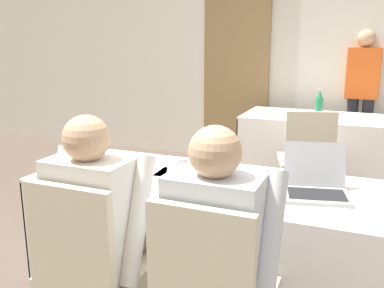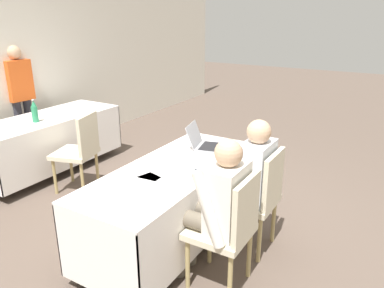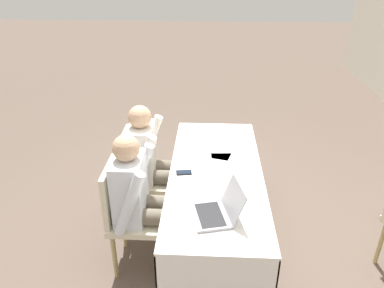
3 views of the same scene
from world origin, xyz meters
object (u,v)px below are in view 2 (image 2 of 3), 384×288
object	(u,v)px
water_bottle	(35,112)
person_white_shirt	(247,176)
laptop	(205,143)
cell_phone	(201,172)
chair_near_right	(258,196)
person_red_shirt	(20,96)
person_checkered_shirt	(217,203)
chair_far_spare	(80,149)
chair_near_left	(229,226)

from	to	relation	value
water_bottle	person_white_shirt	size ratio (longest dim) A/B	0.24
laptop	cell_phone	distance (m)	0.61
chair_near_right	person_white_shirt	size ratio (longest dim) A/B	0.78
laptop	person_red_shirt	world-z (taller)	person_red_shirt
person_white_shirt	person_checkered_shirt	bearing A→B (deg)	0.00
person_white_shirt	laptop	bearing A→B (deg)	-117.16
water_bottle	person_checkered_shirt	size ratio (longest dim) A/B	0.24
person_checkered_shirt	water_bottle	bearing A→B (deg)	-102.48
laptop	chair_near_right	distance (m)	0.79
water_bottle	chair_far_spare	bearing A→B (deg)	-89.55
person_white_shirt	person_red_shirt	bearing A→B (deg)	-96.67
cell_phone	laptop	bearing A→B (deg)	16.98
cell_phone	chair_near_left	bearing A→B (deg)	-136.02
person_red_shirt	person_white_shirt	bearing A→B (deg)	-93.27
chair_near_right	person_white_shirt	bearing A→B (deg)	-90.00
water_bottle	chair_near_left	world-z (taller)	water_bottle
chair_near_left	person_checkered_shirt	world-z (taller)	person_checkered_shirt
chair_near_left	chair_far_spare	distance (m)	2.29
chair_far_spare	person_checkered_shirt	distance (m)	2.19
chair_near_left	person_checkered_shirt	xyz separation A→B (m)	(-0.00, 0.10, 0.16)
cell_phone	person_white_shirt	xyz separation A→B (m)	(0.25, -0.32, -0.06)
cell_phone	chair_far_spare	distance (m)	1.81
chair_near_left	water_bottle	bearing A→B (deg)	-102.05
water_bottle	person_red_shirt	xyz separation A→B (m)	(0.37, 0.77, 0.05)
chair_near_left	chair_near_right	distance (m)	0.57
person_checkered_shirt	person_white_shirt	distance (m)	0.57
laptop	person_checkered_shirt	bearing A→B (deg)	-159.58
water_bottle	chair_far_spare	distance (m)	0.79
laptop	chair_far_spare	world-z (taller)	laptop
laptop	person_white_shirt	bearing A→B (deg)	-130.62
cell_phone	water_bottle	distance (m)	2.51
cell_phone	person_white_shirt	size ratio (longest dim) A/B	0.11
water_bottle	person_white_shirt	distance (m)	2.81
chair_near_right	person_red_shirt	world-z (taller)	person_red_shirt
cell_phone	person_red_shirt	distance (m)	3.33
chair_far_spare	laptop	bearing A→B (deg)	82.14
chair_far_spare	person_checkered_shirt	size ratio (longest dim) A/B	0.78
water_bottle	chair_far_spare	size ratio (longest dim) A/B	0.30
chair_near_left	laptop	bearing A→B (deg)	-141.62
cell_phone	person_checkered_shirt	world-z (taller)	person_checkered_shirt
laptop	person_white_shirt	xyz separation A→B (m)	(-0.30, -0.58, -0.10)
cell_phone	person_white_shirt	distance (m)	0.41
person_red_shirt	chair_near_right	bearing A→B (deg)	-93.08
person_white_shirt	person_red_shirt	distance (m)	3.61
chair_near_right	cell_phone	bearing A→B (deg)	-59.63
water_bottle	person_red_shirt	size ratio (longest dim) A/B	0.18
laptop	person_white_shirt	world-z (taller)	person_white_shirt
cell_phone	person_checkered_shirt	bearing A→B (deg)	-144.05
cell_phone	person_white_shirt	bearing A→B (deg)	-60.94
water_bottle	person_white_shirt	world-z (taller)	person_white_shirt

